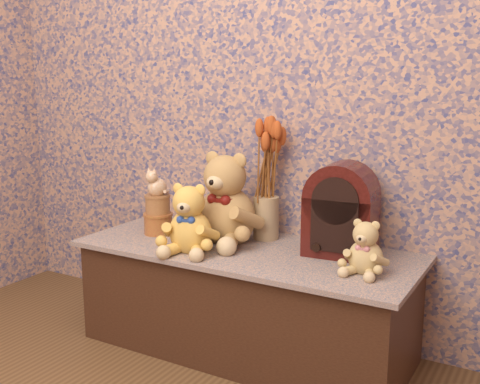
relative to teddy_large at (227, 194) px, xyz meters
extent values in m
cube|color=#3A4278|center=(0.12, 0.23, 0.65)|extent=(3.00, 0.10, 2.60)
cube|color=#354C6C|center=(0.12, -0.05, -0.42)|extent=(1.39, 0.58, 0.44)
cylinder|color=tan|center=(0.12, 0.12, -0.11)|extent=(0.14, 0.14, 0.18)
cylinder|color=#B88B36|center=(-0.32, -0.05, -0.16)|extent=(0.16, 0.16, 0.09)
cylinder|color=tan|center=(-0.32, -0.05, -0.07)|extent=(0.14, 0.14, 0.08)
camera|label=1|loc=(1.21, -2.00, 0.48)|focal=42.92mm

